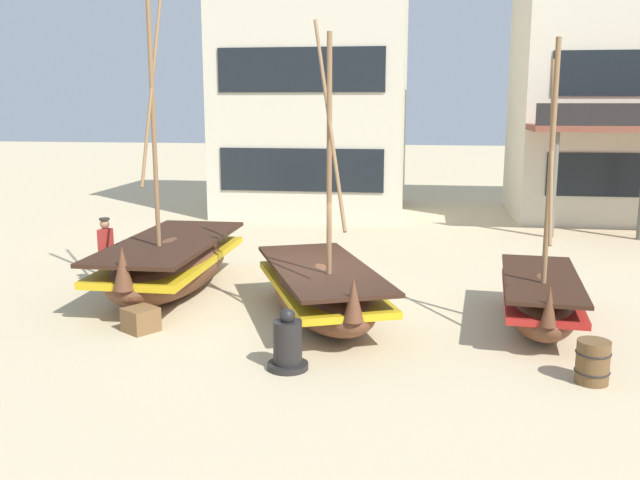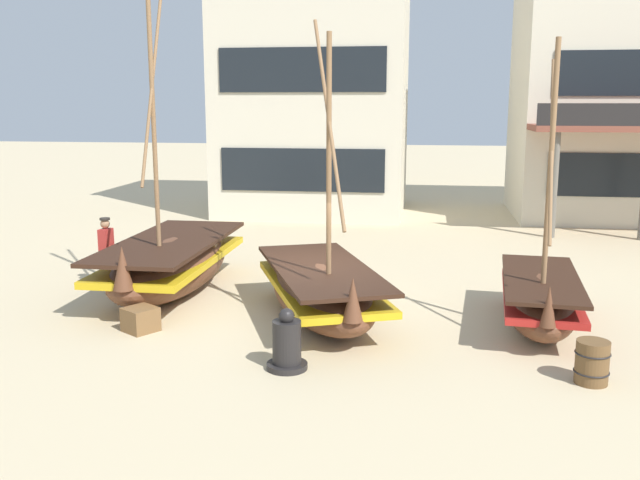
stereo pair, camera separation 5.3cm
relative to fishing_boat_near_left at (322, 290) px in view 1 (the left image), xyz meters
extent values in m
plane|color=#CCB78E|center=(-0.23, 0.33, -0.62)|extent=(120.00, 120.00, 0.00)
ellipsoid|color=brown|center=(-0.01, 0.02, -0.07)|extent=(3.47, 5.09, 1.11)
cube|color=gold|center=(-0.01, 0.02, 0.07)|extent=(3.41, 4.92, 0.13)
cube|color=#351E13|center=(-0.01, 0.02, 0.44)|extent=(3.48, 5.03, 0.08)
cone|color=brown|center=(0.85, -2.10, 0.43)|extent=(0.47, 0.47, 0.78)
cylinder|color=olive|center=(0.22, -0.53, 2.60)|extent=(0.10, 0.10, 4.88)
cylinder|color=olive|center=(0.22, -0.53, 3.43)|extent=(0.94, 2.18, 3.87)
cube|color=olive|center=(-0.14, 0.35, 0.32)|extent=(1.65, 0.79, 0.06)
ellipsoid|color=brown|center=(-3.80, 1.59, 0.00)|extent=(2.07, 5.44, 1.25)
cube|color=gold|center=(-3.80, 1.59, 0.16)|extent=(2.09, 5.22, 0.15)
cube|color=#351E13|center=(-3.80, 1.59, 0.58)|extent=(2.13, 5.33, 0.09)
cone|color=brown|center=(-3.80, -1.02, 0.57)|extent=(0.41, 0.41, 0.88)
cylinder|color=olive|center=(-3.80, 0.91, 3.34)|extent=(0.10, 0.10, 6.18)
cylinder|color=olive|center=(-3.80, 0.91, 4.10)|extent=(0.07, 1.65, 4.17)
cube|color=olive|center=(-3.80, 1.99, 0.44)|extent=(1.96, 0.16, 0.06)
ellipsoid|color=brown|center=(4.33, 0.16, -0.11)|extent=(1.74, 4.12, 1.03)
cube|color=red|center=(4.33, 0.16, 0.02)|extent=(1.74, 3.97, 0.12)
cube|color=#351E13|center=(4.33, 0.16, 0.37)|extent=(1.77, 4.05, 0.07)
cone|color=brown|center=(4.17, -1.76, 0.36)|extent=(0.30, 0.30, 0.72)
cylinder|color=olive|center=(4.29, -0.34, 2.50)|extent=(0.10, 0.10, 4.81)
cylinder|color=olive|center=(4.29, -0.34, 2.92)|extent=(0.22, 1.74, 3.30)
cube|color=olive|center=(4.36, 0.46, 0.25)|extent=(1.33, 0.28, 0.06)
cylinder|color=#33333D|center=(-5.49, 1.83, -0.18)|extent=(0.26, 0.26, 0.88)
cube|color=#B22D28|center=(-5.49, 1.83, 0.53)|extent=(0.26, 0.38, 0.54)
sphere|color=#A87A56|center=(-5.49, 1.83, 0.92)|extent=(0.22, 0.22, 0.22)
cylinder|color=#2D2823|center=(-5.49, 1.83, 1.04)|extent=(0.24, 0.24, 0.05)
cylinder|color=black|center=(-0.18, -2.77, -0.57)|extent=(0.69, 0.69, 0.10)
cylinder|color=black|center=(-0.18, -2.77, -0.16)|extent=(0.48, 0.48, 0.73)
sphere|color=black|center=(-0.18, -2.77, 0.29)|extent=(0.27, 0.27, 0.27)
cylinder|color=brown|center=(4.72, -2.66, -0.27)|extent=(0.52, 0.52, 0.70)
torus|color=black|center=(4.72, -2.66, -0.12)|extent=(0.56, 0.56, 0.03)
torus|color=black|center=(4.72, -2.66, -0.43)|extent=(0.56, 0.56, 0.03)
cube|color=brown|center=(-3.38, -1.26, -0.39)|extent=(0.78, 0.78, 0.47)
cube|color=beige|center=(-2.43, 14.74, 4.71)|extent=(7.18, 6.40, 10.67)
cube|color=black|center=(-2.43, 11.51, 1.33)|extent=(6.03, 0.06, 1.56)
cube|color=black|center=(-2.43, 11.51, 4.89)|extent=(6.03, 0.06, 1.56)
cylinder|color=#666056|center=(6.17, 9.94, 1.11)|extent=(0.24, 0.24, 3.45)
camera|label=1|loc=(1.98, -13.71, 3.77)|focal=39.46mm
camera|label=2|loc=(2.03, -13.70, 3.77)|focal=39.46mm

